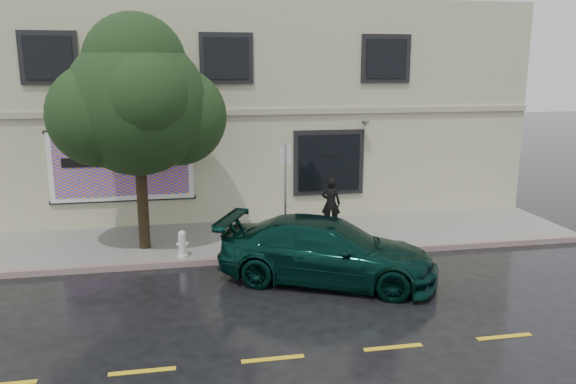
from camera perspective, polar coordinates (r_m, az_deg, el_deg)
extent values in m
plane|color=black|center=(13.28, -4.00, -9.31)|extent=(90.00, 90.00, 0.00)
cube|color=gray|center=(16.31, -5.36, -4.85)|extent=(20.00, 3.50, 0.15)
cube|color=gray|center=(14.65, -4.70, -6.88)|extent=(20.00, 0.18, 0.16)
cube|color=gold|center=(10.15, -1.55, -16.57)|extent=(19.00, 0.12, 0.01)
cube|color=beige|center=(21.34, -7.04, 8.61)|extent=(20.00, 8.00, 7.00)
cube|color=#9E9984|center=(17.32, -6.15, 8.06)|extent=(20.00, 0.12, 0.18)
cube|color=black|center=(18.06, 4.16, 3.00)|extent=(2.30, 0.10, 2.10)
cube|color=black|center=(18.00, 4.21, 2.97)|extent=(2.00, 0.05, 1.80)
cube|color=black|center=(17.53, -23.18, 12.43)|extent=(1.30, 0.05, 1.20)
cube|color=black|center=(17.21, -6.26, 13.36)|extent=(1.30, 0.05, 1.20)
cube|color=black|center=(18.30, 9.98, 13.20)|extent=(1.30, 0.05, 1.20)
cube|color=white|center=(17.52, -16.52, 2.55)|extent=(4.20, 0.06, 2.10)
cube|color=orange|center=(17.48, -16.53, 2.52)|extent=(3.90, 0.04, 1.80)
cube|color=black|center=(17.75, -16.30, -0.78)|extent=(4.30, 0.10, 0.10)
cube|color=black|center=(17.40, -16.72, 5.97)|extent=(4.30, 0.10, 0.10)
cube|color=black|center=(17.42, -16.57, 2.99)|extent=(3.40, 0.02, 0.28)
imported|color=black|center=(13.24, 4.01, -5.97)|extent=(5.56, 4.17, 1.48)
imported|color=black|center=(16.89, 4.37, -1.17)|extent=(0.68, 0.56, 1.59)
imported|color=black|center=(16.66, 4.44, 2.59)|extent=(1.02, 1.02, 0.66)
cylinder|color=#302415|center=(15.45, -14.57, -0.70)|extent=(0.29, 0.29, 2.71)
sphere|color=black|center=(15.09, -15.09, 8.52)|extent=(3.63, 3.63, 3.63)
cylinder|color=silver|center=(14.84, -10.64, -6.36)|extent=(0.27, 0.27, 0.07)
cylinder|color=silver|center=(14.75, -10.69, -5.30)|extent=(0.20, 0.20, 0.50)
sphere|color=silver|center=(14.66, -10.73, -4.23)|extent=(0.20, 0.20, 0.20)
cylinder|color=silver|center=(14.74, -10.69, -5.22)|extent=(0.29, 0.09, 0.09)
cylinder|color=#94979C|center=(14.58, -0.27, -0.73)|extent=(0.06, 0.06, 2.88)
cube|color=silver|center=(14.35, -0.28, 3.80)|extent=(0.35, 0.10, 0.47)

